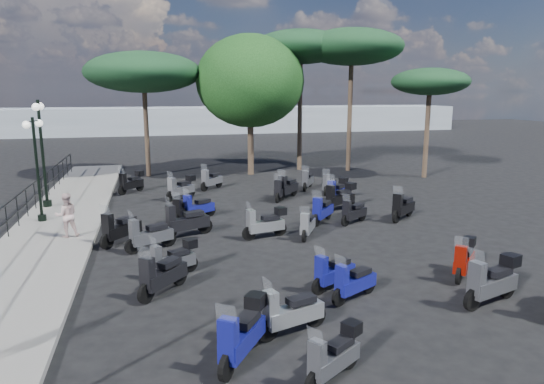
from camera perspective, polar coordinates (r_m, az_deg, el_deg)
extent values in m
plane|color=black|center=(16.12, -2.61, -5.97)|extent=(120.00, 120.00, 0.00)
cube|color=slate|center=(19.04, -24.12, -4.00)|extent=(3.00, 30.00, 0.15)
cylinder|color=black|center=(18.34, -28.75, -2.98)|extent=(0.04, 0.04, 1.10)
cylinder|color=black|center=(19.63, -27.76, -1.99)|extent=(0.04, 0.04, 1.10)
cylinder|color=black|center=(20.93, -26.90, -1.13)|extent=(0.04, 0.04, 1.10)
cylinder|color=black|center=(22.23, -26.13, -0.36)|extent=(0.04, 0.04, 1.10)
cylinder|color=black|center=(23.55, -25.46, 0.31)|extent=(0.04, 0.04, 1.10)
cylinder|color=black|center=(24.87, -24.85, 0.92)|extent=(0.04, 0.04, 1.10)
cylinder|color=black|center=(26.19, -24.30, 1.47)|extent=(0.04, 0.04, 1.10)
cylinder|color=black|center=(27.52, -23.81, 1.96)|extent=(0.04, 0.04, 1.10)
cylinder|color=black|center=(28.85, -23.36, 2.41)|extent=(0.04, 0.04, 1.10)
cylinder|color=black|center=(30.19, -22.96, 2.82)|extent=(0.04, 0.04, 1.10)
cylinder|color=black|center=(31.53, -22.58, 3.19)|extent=(0.04, 0.04, 1.10)
cube|color=black|center=(18.87, -28.39, -0.91)|extent=(0.04, 26.00, 0.04)
cube|color=black|center=(18.98, -28.24, -2.47)|extent=(0.04, 26.00, 0.04)
cylinder|color=black|center=(20.12, -25.42, -2.74)|extent=(0.31, 0.31, 0.23)
cylinder|color=black|center=(19.78, -25.88, 2.34)|extent=(0.11, 0.11, 3.85)
cylinder|color=black|center=(19.60, -26.34, 7.47)|extent=(0.29, 0.84, 0.04)
sphere|color=white|center=(19.98, -25.72, 7.31)|extent=(0.27, 0.27, 0.27)
sphere|color=white|center=(19.23, -26.94, 7.07)|extent=(0.27, 0.27, 0.27)
cylinder|color=black|center=(22.49, -24.91, -1.22)|extent=(0.35, 0.35, 0.27)
cylinder|color=black|center=(22.16, -25.37, 4.04)|extent=(0.12, 0.12, 4.43)
cylinder|color=black|center=(22.01, -25.84, 9.32)|extent=(0.09, 1.00, 0.04)
sphere|color=white|center=(22.51, -25.63, 9.08)|extent=(0.31, 0.31, 0.31)
sphere|color=white|center=(21.53, -26.02, 8.98)|extent=(0.31, 0.31, 0.31)
imported|color=#CAAAA9|center=(17.44, -23.02, -2.51)|extent=(0.83, 0.72, 1.48)
cylinder|color=black|center=(8.91, -5.36, -19.79)|extent=(0.38, 0.48, 0.51)
cylinder|color=black|center=(9.91, -1.99, -16.28)|extent=(0.38, 0.48, 0.51)
cube|color=navy|center=(9.35, -3.45, -16.79)|extent=(1.08, 1.33, 0.36)
cube|color=black|center=(9.36, -3.00, -14.72)|extent=(0.62, 0.70, 0.15)
cube|color=navy|center=(8.73, -5.17, -16.82)|extent=(0.39, 0.37, 0.74)
plane|color=white|center=(8.46, -5.42, -14.18)|extent=(0.38, 0.30, 0.39)
cube|color=black|center=(9.62, -1.97, -12.67)|extent=(0.48, 0.49, 0.27)
cylinder|color=black|center=(13.23, -13.65, -9.33)|extent=(0.43, 0.29, 0.44)
cylinder|color=black|center=(13.75, -9.58, -8.33)|extent=(0.43, 0.29, 0.44)
cube|color=#47484D|center=(13.45, -11.43, -8.12)|extent=(1.20, 0.85, 0.31)
cube|color=black|center=(13.44, -10.90, -6.95)|extent=(0.62, 0.51, 0.13)
cube|color=#47484D|center=(13.12, -13.45, -7.53)|extent=(0.31, 0.34, 0.65)
plane|color=white|center=(12.97, -13.76, -5.85)|extent=(0.23, 0.34, 0.34)
cube|color=black|center=(13.57, -9.60, -5.98)|extent=(0.42, 0.41, 0.24)
cylinder|color=black|center=(15.53, -16.11, -6.18)|extent=(0.49, 0.31, 0.49)
cylinder|color=black|center=(16.03, -12.08, -5.41)|extent=(0.49, 0.31, 0.49)
cube|color=#47484D|center=(15.74, -13.92, -5.12)|extent=(1.35, 0.90, 0.35)
cube|color=black|center=(15.73, -13.40, -4.01)|extent=(0.69, 0.55, 0.14)
cube|color=#47484D|center=(15.42, -15.93, -4.46)|extent=(0.34, 0.38, 0.72)
plane|color=white|center=(15.28, -16.24, -2.83)|extent=(0.24, 0.39, 0.38)
cylinder|color=black|center=(16.25, -18.85, -5.51)|extent=(0.42, 0.46, 0.52)
cylinder|color=black|center=(17.12, -15.73, -4.44)|extent=(0.42, 0.46, 0.52)
cube|color=black|center=(16.66, -17.16, -4.28)|extent=(1.20, 1.30, 0.37)
cube|color=black|center=(16.71, -16.78, -3.13)|extent=(0.67, 0.70, 0.15)
cube|color=black|center=(16.17, -18.75, -3.75)|extent=(0.40, 0.39, 0.76)
plane|color=white|center=(16.01, -19.03, -2.13)|extent=(0.36, 0.34, 0.40)
cylinder|color=black|center=(18.53, -11.13, -3.11)|extent=(0.28, 0.44, 0.44)
cylinder|color=black|center=(19.52, -9.84, -2.31)|extent=(0.28, 0.44, 0.44)
cube|color=black|center=(19.02, -10.43, -2.18)|extent=(0.81, 1.21, 0.31)
cube|color=black|center=(19.11, -10.28, -1.32)|extent=(0.49, 0.62, 0.13)
cube|color=black|center=(18.50, -11.09, -1.78)|extent=(0.34, 0.30, 0.65)
plane|color=white|center=(18.36, -11.21, -0.56)|extent=(0.35, 0.22, 0.34)
cube|color=black|center=(19.40, -9.88, -0.60)|extent=(0.40, 0.41, 0.24)
cylinder|color=black|center=(24.39, -17.20, 0.20)|extent=(0.40, 0.43, 0.48)
cylinder|color=black|center=(25.24, -15.28, 0.69)|extent=(0.40, 0.43, 0.48)
cube|color=black|center=(24.81, -16.17, 0.88)|extent=(1.12, 1.21, 0.34)
cube|color=black|center=(24.88, -15.93, 1.58)|extent=(0.63, 0.65, 0.14)
cube|color=black|center=(24.36, -17.13, 1.30)|extent=(0.37, 0.37, 0.70)
plane|color=white|center=(24.24, -17.30, 2.33)|extent=(0.34, 0.31, 0.37)
cube|color=black|center=(25.14, -15.33, 2.14)|extent=(0.47, 0.47, 0.26)
cylinder|color=black|center=(8.58, 4.95, -21.45)|extent=(0.40, 0.31, 0.42)
cylinder|color=black|center=(9.33, 9.17, -18.63)|extent=(0.40, 0.31, 0.42)
cube|color=#47484D|center=(8.90, 7.37, -19.00)|extent=(1.12, 0.89, 0.30)
cube|color=black|center=(8.88, 8.00, -17.23)|extent=(0.59, 0.51, 0.12)
cube|color=#47484D|center=(8.42, 5.32, -18.92)|extent=(0.31, 0.33, 0.62)
plane|color=white|center=(8.18, 5.14, -16.67)|extent=(0.24, 0.32, 0.33)
cube|color=black|center=(9.07, 9.35, -15.49)|extent=(0.41, 0.40, 0.23)
cylinder|color=black|center=(12.16, 5.54, -10.96)|extent=(0.44, 0.29, 0.45)
cylinder|color=black|center=(12.94, 8.94, -9.61)|extent=(0.44, 0.29, 0.45)
cube|color=navy|center=(12.51, 7.45, -9.51)|extent=(1.21, 0.84, 0.32)
cube|color=black|center=(12.54, 7.96, -8.21)|extent=(0.62, 0.51, 0.13)
cube|color=navy|center=(12.05, 5.82, -9.00)|extent=(0.31, 0.34, 0.65)
plane|color=white|center=(11.87, 5.68, -7.18)|extent=(0.23, 0.35, 0.34)
cylinder|color=black|center=(12.01, -14.60, -11.45)|extent=(0.41, 0.45, 0.50)
cylinder|color=black|center=(12.89, -10.81, -9.63)|extent=(0.41, 0.45, 0.50)
cube|color=black|center=(12.41, -12.52, -9.63)|extent=(1.17, 1.26, 0.36)
cube|color=black|center=(12.44, -12.05, -8.12)|extent=(0.65, 0.68, 0.15)
cube|color=black|center=(11.89, -14.45, -9.18)|extent=(0.39, 0.38, 0.73)
plane|color=white|center=(11.69, -14.78, -7.10)|extent=(0.35, 0.33, 0.39)
cylinder|color=black|center=(16.72, -12.04, -4.62)|extent=(0.54, 0.28, 0.54)
cylinder|color=black|center=(17.22, -7.89, -3.98)|extent=(0.54, 0.28, 0.54)
cube|color=black|center=(16.93, -9.78, -3.62)|extent=(1.49, 0.84, 0.38)
cube|color=black|center=(16.92, -9.23, -2.51)|extent=(0.74, 0.54, 0.16)
cube|color=black|center=(16.61, -11.83, -2.88)|extent=(0.34, 0.40, 0.78)
plane|color=white|center=(16.47, -12.12, -1.22)|extent=(0.22, 0.43, 0.41)
cylinder|color=black|center=(18.88, -10.04, -2.76)|extent=(0.45, 0.32, 0.46)
cylinder|color=black|center=(19.55, -7.27, -2.17)|extent=(0.45, 0.32, 0.46)
cube|color=navy|center=(19.20, -8.53, -1.93)|extent=(1.25, 0.94, 0.33)
cube|color=black|center=(19.23, -8.16, -1.07)|extent=(0.65, 0.55, 0.14)
cube|color=navy|center=(18.82, -9.90, -1.41)|extent=(0.33, 0.36, 0.68)
plane|color=white|center=(18.69, -10.09, -0.13)|extent=(0.26, 0.35, 0.36)
cylinder|color=black|center=(22.42, -11.83, -0.49)|extent=(0.45, 0.39, 0.49)
cylinder|color=black|center=(23.23, -9.53, 0.03)|extent=(0.45, 0.39, 0.49)
cube|color=gray|center=(22.82, -10.58, 0.25)|extent=(1.26, 1.11, 0.35)
cube|color=black|center=(22.88, -10.29, 1.03)|extent=(0.68, 0.63, 0.14)
cube|color=gray|center=(22.38, -11.72, 0.74)|extent=(0.37, 0.38, 0.72)
plane|color=white|center=(22.26, -11.89, 1.88)|extent=(0.31, 0.36, 0.38)
cube|color=black|center=(23.12, -9.55, 1.64)|extent=(0.48, 0.48, 0.27)
cylinder|color=black|center=(10.04, -0.56, -15.95)|extent=(0.49, 0.24, 0.48)
cylinder|color=black|center=(10.64, 5.14, -14.31)|extent=(0.49, 0.24, 0.48)
cube|color=#95989D|center=(10.27, 2.63, -14.16)|extent=(1.34, 0.72, 0.34)
cube|color=black|center=(10.24, 3.45, -12.53)|extent=(0.66, 0.47, 0.14)
cube|color=#95989D|center=(9.87, -0.15, -13.48)|extent=(0.30, 0.35, 0.70)
plane|color=white|center=(9.66, -0.46, -11.15)|extent=(0.19, 0.38, 0.37)
cylinder|color=black|center=(16.29, -2.74, -4.90)|extent=(0.49, 0.21, 0.48)
cylinder|color=black|center=(16.81, 0.96, -4.36)|extent=(0.49, 0.21, 0.48)
cube|color=#95989D|center=(16.51, -0.71, -4.01)|extent=(1.34, 0.64, 0.34)
cube|color=black|center=(16.52, -0.19, -3.01)|extent=(0.65, 0.43, 0.14)
cube|color=#95989D|center=(16.20, -2.50, -3.32)|extent=(0.28, 0.34, 0.70)
plane|color=white|center=(16.06, -2.71, -1.80)|extent=(0.17, 0.39, 0.37)
cube|color=black|center=(16.65, 1.02, -2.25)|extent=(0.41, 0.39, 0.26)
cylinder|color=black|center=(17.98, 5.25, -3.31)|extent=(0.40, 0.44, 0.49)
cylinder|color=black|center=(19.09, 6.65, -2.45)|extent=(0.40, 0.44, 0.49)
cube|color=navy|center=(18.54, 6.04, -2.28)|extent=(1.14, 1.23, 0.35)
cube|color=black|center=(18.63, 6.25, -1.31)|extent=(0.64, 0.66, 0.14)
cube|color=navy|center=(17.94, 5.38, -1.80)|extent=(0.38, 0.37, 0.72)
plane|color=white|center=(17.78, 5.33, -0.40)|extent=(0.35, 0.32, 0.38)
cylinder|color=black|center=(21.69, 0.65, -0.67)|extent=(0.31, 0.46, 0.47)
cylinder|color=black|center=(22.82, 1.35, -0.05)|extent=(0.31, 0.46, 0.47)
cube|color=black|center=(22.27, 1.04, 0.12)|extent=(0.90, 1.29, 0.34)
cube|color=black|center=(22.37, 1.14, 0.90)|extent=(0.54, 0.66, 0.14)
cube|color=black|center=(21.68, 0.70, 0.54)|extent=(0.36, 0.33, 0.69)
plane|color=white|center=(21.54, 0.66, 1.67)|extent=(0.37, 0.25, 0.37)
cube|color=black|center=(22.72, 1.37, 1.52)|extent=(0.44, 0.44, 0.26)
cylinder|color=black|center=(24.41, -7.96, 0.65)|extent=(0.42, 0.43, 0.50)
cylinder|color=black|center=(25.39, -6.26, 1.12)|extent=(0.42, 0.43, 0.50)
cube|color=gray|center=(24.90, -7.03, 1.33)|extent=(1.18, 1.22, 0.35)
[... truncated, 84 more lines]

